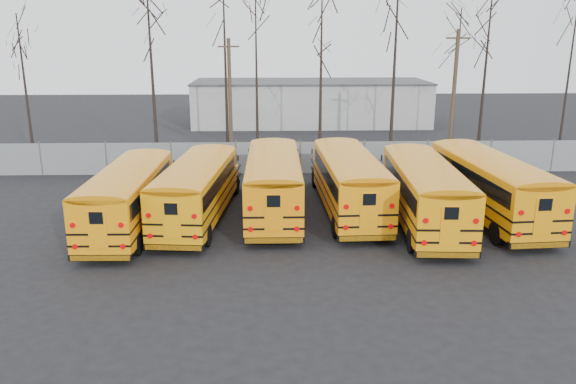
{
  "coord_description": "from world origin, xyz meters",
  "views": [
    {
      "loc": [
        -1.83,
        -22.21,
        8.46
      ],
      "look_at": [
        -1.07,
        2.02,
        1.6
      ],
      "focal_mm": 35.0,
      "sensor_mm": 36.0,
      "label": 1
    }
  ],
  "objects_px": {
    "bus_b": "(198,185)",
    "bus_c": "(273,179)",
    "utility_pole_left": "(230,98)",
    "bus_a": "(129,192)",
    "bus_f": "(489,181)",
    "utility_pole_right": "(454,94)",
    "bus_d": "(349,178)",
    "bus_e": "(424,187)"
  },
  "relations": [
    {
      "from": "bus_c",
      "to": "utility_pole_right",
      "type": "relative_size",
      "value": 1.24
    },
    {
      "from": "bus_f",
      "to": "utility_pole_left",
      "type": "distance_m",
      "value": 18.88
    },
    {
      "from": "bus_a",
      "to": "utility_pole_right",
      "type": "height_order",
      "value": "utility_pole_right"
    },
    {
      "from": "bus_d",
      "to": "utility_pole_left",
      "type": "bearing_deg",
      "value": 115.43
    },
    {
      "from": "bus_e",
      "to": "utility_pole_right",
      "type": "bearing_deg",
      "value": 71.29
    },
    {
      "from": "bus_d",
      "to": "utility_pole_left",
      "type": "relative_size",
      "value": 1.33
    },
    {
      "from": "bus_f",
      "to": "utility_pole_left",
      "type": "bearing_deg",
      "value": 129.99
    },
    {
      "from": "bus_a",
      "to": "bus_c",
      "type": "bearing_deg",
      "value": 16.73
    },
    {
      "from": "utility_pole_left",
      "to": "utility_pole_right",
      "type": "xyz_separation_m",
      "value": [
        15.15,
        -0.76,
        0.3
      ]
    },
    {
      "from": "bus_a",
      "to": "bus_e",
      "type": "distance_m",
      "value": 13.21
    },
    {
      "from": "utility_pole_left",
      "to": "bus_b",
      "type": "bearing_deg",
      "value": -106.36
    },
    {
      "from": "bus_a",
      "to": "bus_e",
      "type": "bearing_deg",
      "value": 1.19
    },
    {
      "from": "bus_e",
      "to": "bus_d",
      "type": "bearing_deg",
      "value": 152.28
    },
    {
      "from": "bus_a",
      "to": "bus_e",
      "type": "relative_size",
      "value": 0.95
    },
    {
      "from": "utility_pole_left",
      "to": "bus_a",
      "type": "bearing_deg",
      "value": -117.39
    },
    {
      "from": "bus_c",
      "to": "bus_e",
      "type": "bearing_deg",
      "value": -14.24
    },
    {
      "from": "bus_d",
      "to": "utility_pole_left",
      "type": "xyz_separation_m",
      "value": [
        -6.51,
        12.56,
        2.43
      ]
    },
    {
      "from": "bus_d",
      "to": "bus_f",
      "type": "height_order",
      "value": "bus_f"
    },
    {
      "from": "bus_e",
      "to": "bus_c",
      "type": "bearing_deg",
      "value": 168.66
    },
    {
      "from": "bus_a",
      "to": "bus_c",
      "type": "distance_m",
      "value": 6.68
    },
    {
      "from": "bus_d",
      "to": "bus_e",
      "type": "bearing_deg",
      "value": -32.86
    },
    {
      "from": "bus_b",
      "to": "utility_pole_right",
      "type": "relative_size",
      "value": 1.2
    },
    {
      "from": "bus_a",
      "to": "utility_pole_left",
      "type": "bearing_deg",
      "value": 77.13
    },
    {
      "from": "bus_a",
      "to": "bus_f",
      "type": "distance_m",
      "value": 16.57
    },
    {
      "from": "bus_b",
      "to": "utility_pole_right",
      "type": "bearing_deg",
      "value": 44.3
    },
    {
      "from": "bus_a",
      "to": "utility_pole_left",
      "type": "relative_size",
      "value": 1.26
    },
    {
      "from": "bus_e",
      "to": "bus_f",
      "type": "distance_m",
      "value": 3.45
    },
    {
      "from": "bus_c",
      "to": "bus_d",
      "type": "distance_m",
      "value": 3.64
    },
    {
      "from": "bus_d",
      "to": "bus_f",
      "type": "xyz_separation_m",
      "value": [
        6.47,
        -0.95,
        0.03
      ]
    },
    {
      "from": "bus_c",
      "to": "bus_d",
      "type": "bearing_deg",
      "value": 2.24
    },
    {
      "from": "bus_f",
      "to": "utility_pole_right",
      "type": "distance_m",
      "value": 13.21
    },
    {
      "from": "bus_b",
      "to": "bus_c",
      "type": "xyz_separation_m",
      "value": [
        3.52,
        0.84,
        0.08
      ]
    },
    {
      "from": "bus_a",
      "to": "bus_f",
      "type": "height_order",
      "value": "bus_f"
    },
    {
      "from": "bus_d",
      "to": "utility_pole_right",
      "type": "distance_m",
      "value": 14.88
    },
    {
      "from": "utility_pole_right",
      "to": "bus_d",
      "type": "bearing_deg",
      "value": -115.05
    },
    {
      "from": "bus_c",
      "to": "utility_pole_right",
      "type": "height_order",
      "value": "utility_pole_right"
    },
    {
      "from": "bus_a",
      "to": "bus_c",
      "type": "relative_size",
      "value": 0.95
    },
    {
      "from": "bus_e",
      "to": "utility_pole_right",
      "type": "relative_size",
      "value": 1.24
    },
    {
      "from": "bus_a",
      "to": "bus_b",
      "type": "height_order",
      "value": "bus_b"
    },
    {
      "from": "bus_c",
      "to": "bus_d",
      "type": "height_order",
      "value": "bus_c"
    },
    {
      "from": "bus_d",
      "to": "bus_a",
      "type": "bearing_deg",
      "value": -171.03
    },
    {
      "from": "bus_b",
      "to": "bus_c",
      "type": "relative_size",
      "value": 0.97
    }
  ]
}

